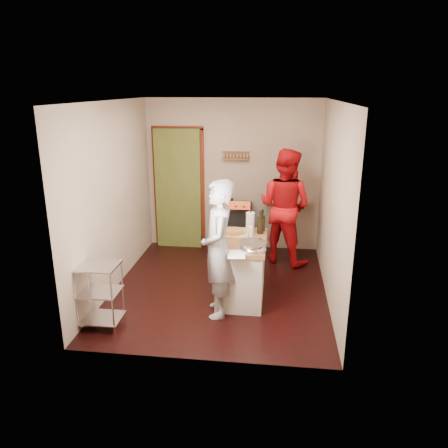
% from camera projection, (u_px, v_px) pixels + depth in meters
% --- Properties ---
extents(floor, '(3.50, 3.50, 0.00)m').
position_uv_depth(floor, '(220.00, 288.00, 6.29)').
color(floor, black).
rests_on(floor, ground).
extents(back_wall, '(3.00, 0.44, 2.60)m').
position_uv_depth(back_wall, '(197.00, 184.00, 7.71)').
color(back_wall, tan).
rests_on(back_wall, ground).
extents(left_wall, '(0.04, 3.50, 2.60)m').
position_uv_depth(left_wall, '(113.00, 197.00, 6.08)').
color(left_wall, tan).
rests_on(left_wall, ground).
extents(right_wall, '(0.04, 3.50, 2.60)m').
position_uv_depth(right_wall, '(333.00, 204.00, 5.73)').
color(right_wall, tan).
rests_on(right_wall, ground).
extents(ceiling, '(3.00, 3.50, 0.02)m').
position_uv_depth(ceiling, '(219.00, 100.00, 5.51)').
color(ceiling, white).
rests_on(ceiling, back_wall).
extents(stove, '(0.60, 0.63, 1.00)m').
position_uv_depth(stove, '(233.00, 228.00, 7.50)').
color(stove, black).
rests_on(stove, ground).
extents(wire_shelving, '(0.48, 0.40, 0.80)m').
position_uv_depth(wire_shelving, '(100.00, 293.00, 5.17)').
color(wire_shelving, silver).
rests_on(wire_shelving, ground).
extents(island, '(0.67, 1.24, 1.14)m').
position_uv_depth(island, '(242.00, 267.00, 5.90)').
color(island, '#B9AE9D').
rests_on(island, ground).
extents(person_stripe, '(0.52, 0.70, 1.73)m').
position_uv_depth(person_stripe, '(218.00, 249.00, 5.34)').
color(person_stripe, '#B2B2B7').
rests_on(person_stripe, ground).
extents(person_red, '(1.13, 1.05, 1.86)m').
position_uv_depth(person_red, '(285.00, 207.00, 7.01)').
color(person_red, '#AF0B10').
rests_on(person_red, ground).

